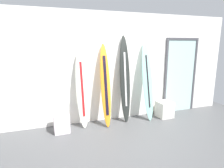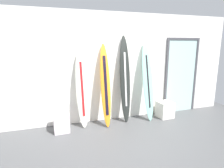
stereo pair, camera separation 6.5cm
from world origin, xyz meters
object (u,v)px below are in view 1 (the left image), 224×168
(surfboard_charcoal, at_px, (125,80))
(glass_door, at_px, (180,74))
(surfboard_seafoam, at_px, (148,82))
(display_block_center, at_px, (62,123))
(surfboard_sunset, at_px, (106,86))
(surfboard_ivory, at_px, (82,89))
(display_block_left, at_px, (164,109))

(surfboard_charcoal, height_order, glass_door, surfboard_charcoal)
(surfboard_seafoam, bearing_deg, display_block_center, -177.38)
(surfboard_sunset, distance_m, display_block_center, 1.35)
(surfboard_ivory, bearing_deg, glass_door, 3.66)
(surfboard_ivory, xyz_separation_m, display_block_center, (-0.53, -0.17, -0.73))
(surfboard_sunset, xyz_separation_m, glass_door, (2.40, 0.27, 0.12))
(surfboard_ivory, bearing_deg, display_block_left, -3.24)
(surfboard_sunset, height_order, glass_door, glass_door)
(display_block_left, relative_size, glass_door, 0.20)
(surfboard_ivory, height_order, glass_door, glass_door)
(display_block_left, height_order, glass_door, glass_door)
(surfboard_sunset, relative_size, display_block_left, 4.61)
(surfboard_charcoal, height_order, display_block_center, surfboard_charcoal)
(surfboard_sunset, bearing_deg, surfboard_seafoam, 0.98)
(surfboard_ivory, relative_size, glass_door, 0.86)
(surfboard_sunset, bearing_deg, display_block_left, -1.56)
(surfboard_ivory, distance_m, display_block_center, 0.92)
(glass_door, bearing_deg, surfboard_sunset, -173.56)
(surfboard_sunset, xyz_separation_m, display_block_left, (1.70, -0.05, -0.78))
(surfboard_seafoam, xyz_separation_m, display_block_center, (-2.27, -0.10, -0.81))
(surfboard_ivory, bearing_deg, surfboard_charcoal, -0.06)
(surfboard_charcoal, relative_size, surfboard_seafoam, 1.07)
(surfboard_ivory, height_order, display_block_center, surfboard_ivory)
(surfboard_sunset, relative_size, display_block_center, 4.69)
(surfboard_sunset, relative_size, glass_door, 0.93)
(surfboard_sunset, distance_m, surfboard_seafoam, 1.17)
(surfboard_sunset, relative_size, surfboard_charcoal, 0.91)
(display_block_center, bearing_deg, glass_door, 5.80)
(surfboard_sunset, distance_m, display_block_left, 1.87)
(surfboard_charcoal, distance_m, display_block_center, 1.87)
(display_block_left, bearing_deg, surfboard_sunset, 178.44)
(surfboard_charcoal, bearing_deg, surfboard_ivory, 179.94)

